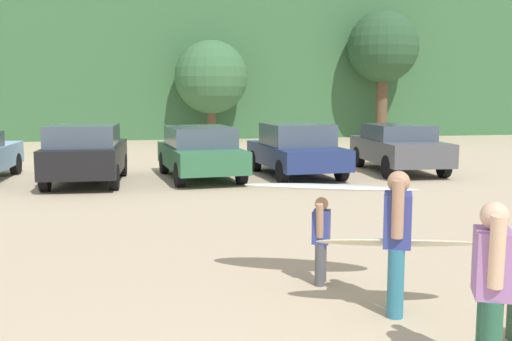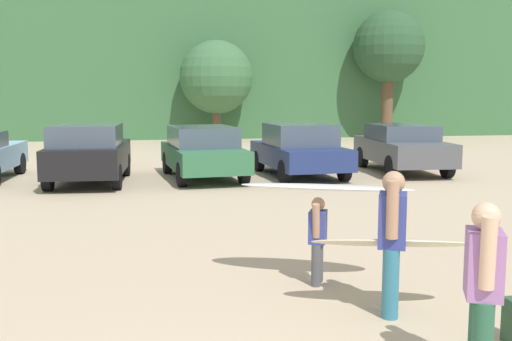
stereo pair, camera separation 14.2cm
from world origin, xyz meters
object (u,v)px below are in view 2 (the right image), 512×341
surfboard_cream (393,243)px  person_adult (392,234)px  parked_car_forest_green (203,151)px  parked_car_dark_gray (402,147)px  person_child (318,235)px  parked_car_navy (299,149)px  surfboard_white (326,187)px  parked_car_black (89,153)px  person_companion (483,281)px

surfboard_cream → person_adult: bearing=74.2°
parked_car_forest_green → surfboard_cream: (1.12, -11.06, -0.01)m
parked_car_dark_gray → person_child: 11.72m
person_adult → parked_car_navy: bearing=-75.0°
surfboard_white → person_child: bearing=44.4°
parked_car_navy → surfboard_cream: parked_car_navy is taller
parked_car_black → person_companion: 13.06m
parked_car_forest_green → person_companion: 12.84m
surfboard_cream → parked_car_forest_green: bearing=-69.6°
parked_car_dark_gray → person_companion: 14.01m
parked_car_forest_green → surfboard_white: parked_car_forest_green is taller
parked_car_forest_green → surfboard_cream: bearing=-180.0°
surfboard_white → person_adult: bearing=130.6°
parked_car_forest_green → parked_car_navy: (2.85, 0.01, -0.00)m
parked_car_navy → surfboard_cream: size_ratio=2.24×
person_child → surfboard_cream: 1.23m
parked_car_black → parked_car_dark_gray: parked_car_black is taller
parked_car_dark_gray → parked_car_forest_green: bearing=95.7°
parked_car_black → surfboard_white: (3.80, -9.47, 0.41)m
parked_car_navy → person_child: (-2.30, -9.98, -0.15)m
parked_car_forest_green → person_adult: bearing=179.7°
parked_car_dark_gray → person_companion: bearing=161.9°
parked_car_black → parked_car_navy: size_ratio=0.95×
surfboard_white → parked_car_dark_gray: bearing=-95.7°
parked_car_dark_gray → person_companion: size_ratio=2.76×
parked_car_dark_gray → parked_car_navy: bearing=97.8°
parked_car_black → person_companion: (4.32, -12.33, 0.04)m
parked_car_black → surfboard_white: size_ratio=1.77×
parked_car_black → parked_car_dark_gray: 9.37m
surfboard_cream → surfboard_white: bearing=-54.0°
parked_car_black → parked_car_forest_green: bearing=-78.6°
parked_car_black → surfboard_white: bearing=-155.0°
parked_car_navy → surfboard_cream: bearing=166.6°
parked_car_black → parked_car_navy: 6.00m
person_companion → surfboard_white: 2.93m
person_companion → parked_car_forest_green: bearing=-60.5°
person_child → surfboard_cream: size_ratio=0.59×
parked_car_forest_green → surfboard_cream: size_ratio=2.32×
parked_car_dark_gray → surfboard_cream: bearing=158.8°
parked_car_black → parked_car_forest_green: size_ratio=0.92×
person_child → surfboard_white: size_ratio=0.49×
parked_car_navy → person_child: bearing=162.6°
parked_car_black → person_companion: size_ratio=2.62×
person_child → parked_car_forest_green: bearing=-62.6°
parked_car_dark_gray → surfboard_white: size_ratio=1.86×
parked_car_dark_gray → surfboard_cream: (-5.09, -11.36, -0.00)m
surfboard_cream → person_companion: bearing=107.0°
surfboard_cream → surfboard_white: 1.31m
parked_car_forest_green → person_child: bearing=177.4°
parked_car_black → surfboard_white: parked_car_black is taller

